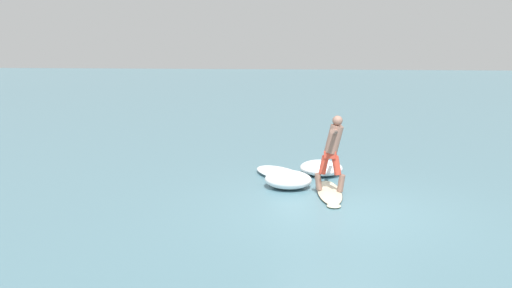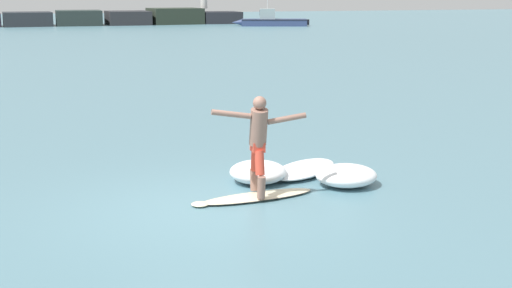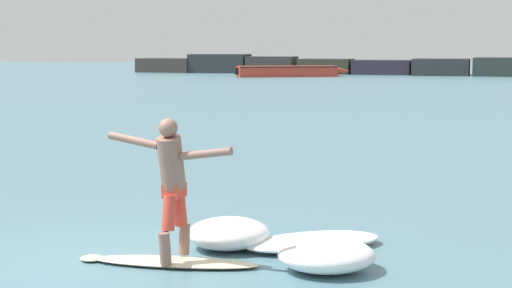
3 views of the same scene
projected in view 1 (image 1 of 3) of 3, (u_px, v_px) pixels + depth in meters
The scene contains 6 objects.
ground_plane at pixel (340, 209), 9.78m from camera, with size 200.00×200.00×0.00m, color slate.
surfboard at pixel (330, 193), 10.82m from camera, with size 2.19×0.78×0.20m.
surfer at pixel (333, 147), 10.66m from camera, with size 1.55×0.67×1.65m.
wave_foam_at_tail at pixel (288, 180), 11.31m from camera, with size 1.16×1.20×0.38m.
wave_foam_at_nose at pixel (280, 173), 12.36m from camera, with size 1.94×1.82×0.17m.
wave_foam_beside at pixel (321, 168), 12.55m from camera, with size 1.48×1.45×0.36m.
Camera 1 is at (-9.55, -0.14, 2.96)m, focal length 35.00 mm.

